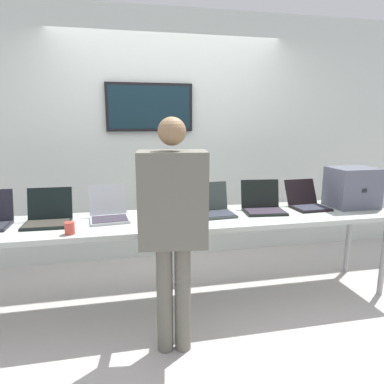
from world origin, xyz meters
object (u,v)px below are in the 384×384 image
object	(u,v)px
equipment_box	(352,187)
laptop_station_2	(109,212)
workbench	(191,222)
laptop_station_1	(48,216)
laptop_station_6	(307,202)
laptop_station_5	(263,205)
person	(173,216)
laptop_station_4	(212,207)
coffee_mug	(70,228)
laptop_station_3	(160,210)

from	to	relation	value
equipment_box	laptop_station_2	size ratio (longest dim) A/B	1.12
workbench	laptop_station_1	world-z (taller)	laptop_station_1
laptop_station_2	laptop_station_6	size ratio (longest dim) A/B	1.00
laptop_station_2	laptop_station_5	distance (m)	1.36
laptop_station_6	person	bearing A→B (deg)	-152.52
workbench	laptop_station_5	size ratio (longest dim) A/B	9.55
workbench	laptop_station_1	xyz separation A→B (m)	(-1.15, 0.07, 0.11)
workbench	equipment_box	bearing A→B (deg)	2.05
laptop_station_5	workbench	bearing A→B (deg)	-174.55
laptop_station_6	equipment_box	bearing A→B (deg)	-6.22
laptop_station_1	laptop_station_4	size ratio (longest dim) A/B	0.99
laptop_station_2	laptop_station_4	distance (m)	0.89
laptop_station_1	person	world-z (taller)	person
laptop_station_5	person	bearing A→B (deg)	-143.65
laptop_station_4	person	xyz separation A→B (m)	(-0.46, -0.68, 0.14)
workbench	person	bearing A→B (deg)	-111.75
laptop_station_5	coffee_mug	distance (m)	1.66
laptop_station_3	coffee_mug	distance (m)	0.78
laptop_station_6	coffee_mug	distance (m)	2.13
workbench	laptop_station_6	world-z (taller)	laptop_station_6
workbench	equipment_box	distance (m)	1.61
laptop_station_3	laptop_station_5	size ratio (longest dim) A/B	0.87
laptop_station_2	laptop_station_5	xyz separation A→B (m)	(1.36, -0.03, 0.00)
laptop_station_6	laptop_station_4	bearing A→B (deg)	-177.50
workbench	person	size ratio (longest dim) A/B	2.30
laptop_station_2	laptop_station_1	bearing A→B (deg)	-176.02
laptop_station_6	coffee_mug	world-z (taller)	laptop_station_6
equipment_box	laptop_station_1	size ratio (longest dim) A/B	1.18
laptop_station_1	coffee_mug	world-z (taller)	laptop_station_1
coffee_mug	workbench	bearing A→B (deg)	14.76
coffee_mug	laptop_station_1	bearing A→B (deg)	122.66
laptop_station_5	person	distance (m)	1.17
laptop_station_2	equipment_box	bearing A→B (deg)	-1.08
workbench	coffee_mug	bearing A→B (deg)	-165.24
laptop_station_4	person	world-z (taller)	person
equipment_box	laptop_station_1	world-z (taller)	equipment_box
laptop_station_1	laptop_station_2	bearing A→B (deg)	3.98
laptop_station_1	laptop_station_5	distance (m)	1.84
laptop_station_5	coffee_mug	size ratio (longest dim) A/B	4.33
laptop_station_5	laptop_station_4	bearing A→B (deg)	-179.83
laptop_station_5	laptop_station_2	bearing A→B (deg)	178.56
workbench	laptop_station_4	world-z (taller)	laptop_station_4
laptop_station_3	person	size ratio (longest dim) A/B	0.21
coffee_mug	laptop_station_2	bearing A→B (deg)	52.37
laptop_station_3	laptop_station_4	size ratio (longest dim) A/B	0.94
laptop_station_1	laptop_station_6	world-z (taller)	laptop_station_1
workbench	coffee_mug	distance (m)	0.99
equipment_box	laptop_station_5	size ratio (longest dim) A/B	1.09
laptop_station_1	laptop_station_4	bearing A→B (deg)	-0.12
equipment_box	person	world-z (taller)	person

